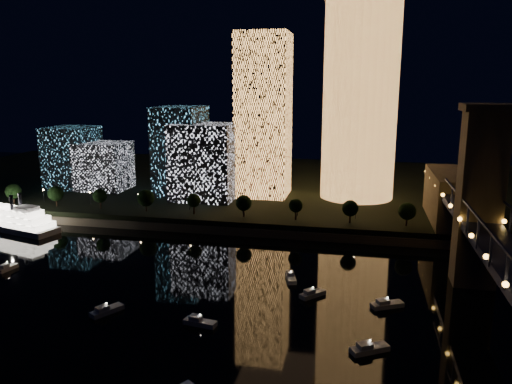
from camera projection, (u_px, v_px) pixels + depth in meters
ground at (194, 348)px, 106.09m from camera, size 520.00×520.00×0.00m
far_bank at (295, 187)px, 258.41m from camera, size 420.00×160.00×5.00m
seawall at (266, 232)px, 184.10m from camera, size 420.00×6.00×3.00m
tower_cylindrical at (360, 99)px, 215.67m from camera, size 34.00×34.00×86.50m
tower_rectangular at (264, 116)px, 221.84m from camera, size 22.53×22.53×71.68m
midrise_blocks at (150, 158)px, 230.77m from camera, size 95.14×34.33×39.78m
riverboat at (4, 218)px, 193.69m from camera, size 49.47×21.75×14.65m
motorboats at (192, 323)px, 115.67m from camera, size 116.86×73.01×2.78m
esplanade_trees at (183, 200)px, 194.89m from camera, size 166.45×6.92×8.96m
street_lamps at (189, 200)px, 200.85m from camera, size 132.70×0.70×5.65m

